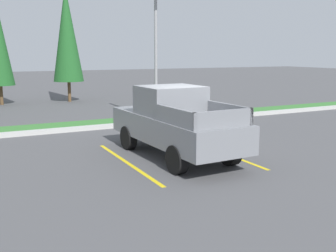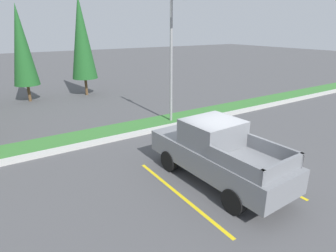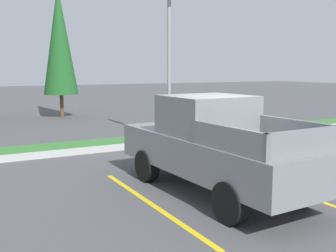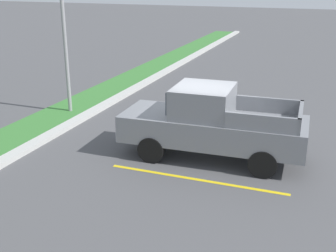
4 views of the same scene
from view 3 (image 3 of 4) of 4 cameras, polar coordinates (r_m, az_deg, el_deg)
The scene contains 8 objects.
ground_plane at distance 9.39m, azimuth 7.64°, elevation -8.41°, with size 120.00×120.00×0.00m, color #4C4C4F.
parking_line_near at distance 8.08m, azimuth -2.49°, elevation -11.08°, with size 0.12×4.80×0.01m, color yellow.
parking_line_far at distance 9.78m, azimuth 14.22°, elevation -7.89°, with size 0.12×4.80×0.01m, color yellow.
curb_strip at distance 13.61m, azimuth -4.85°, elevation -2.84°, with size 56.00×0.40×0.15m, color #B2B2AD.
grass_median at distance 14.62m, azimuth -6.58°, elevation -2.29°, with size 56.00×1.80×0.06m, color #387533.
pickup_truck_main at distance 8.62m, azimuth 6.61°, elevation -2.77°, with size 2.14×5.30×2.10m.
street_light at distance 14.88m, azimuth 0.45°, elevation 12.25°, with size 0.24×1.49×6.37m.
cypress_tree_right_inner at distance 22.84m, azimuth -15.34°, elevation 11.81°, with size 1.87×1.87×7.19m.
Camera 3 is at (-5.34, -7.25, 2.67)m, focal length 42.42 mm.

